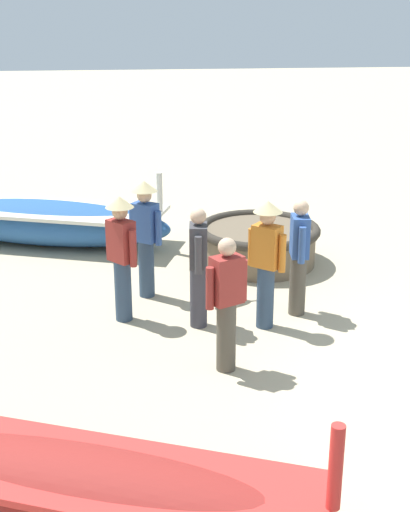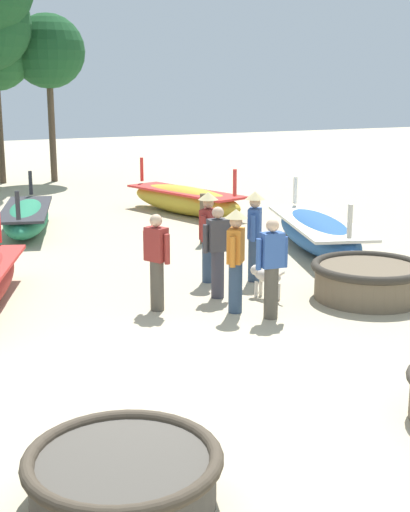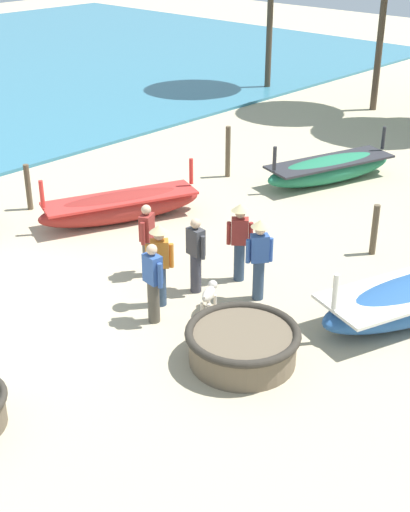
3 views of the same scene
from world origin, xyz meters
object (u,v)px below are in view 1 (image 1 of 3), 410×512
at_px(long_boat_green_hull, 86,495).
at_px(fisherman_by_coracle, 299,255).
at_px(fisherman_with_hat, 227,301).
at_px(fisherman_hauling, 198,265).
at_px(long_boat_red_hull, 45,221).
at_px(fisherman_standing_right, 121,251).
at_px(fisherman_crouching, 267,256).
at_px(coracle_front_right, 259,242).
at_px(fisherman_standing_left, 145,231).
at_px(dog, 220,277).

height_order(long_boat_green_hull, fisherman_by_coracle, fisherman_by_coracle).
bearing_deg(long_boat_green_hull, fisherman_with_hat, -29.60).
bearing_deg(fisherman_hauling, long_boat_green_hull, 161.34).
bearing_deg(fisherman_hauling, long_boat_red_hull, 31.73).
bearing_deg(fisherman_standing_right, fisherman_crouching, -103.27).
bearing_deg(long_boat_red_hull, fisherman_by_coracle, -133.61).
bearing_deg(coracle_front_right, long_boat_green_hull, 157.64).
relative_size(fisherman_by_coracle, fisherman_standing_left, 0.94).
xyz_separation_m(coracle_front_right, dog, (-1.53, 0.82, 0.03)).
xyz_separation_m(long_boat_green_hull, fisherman_standing_right, (4.04, -0.31, 0.58)).
bearing_deg(coracle_front_right, fisherman_standing_right, 132.12).
distance_m(fisherman_crouching, fisherman_standing_left, 1.89).
distance_m(long_boat_red_hull, fisherman_with_hat, 5.47).
distance_m(fisherman_hauling, dog, 0.94).
relative_size(long_boat_red_hull, dog, 7.27).
height_order(fisherman_by_coracle, dog, fisherman_by_coracle).
height_order(fisherman_by_coracle, fisherman_with_hat, same).
bearing_deg(fisherman_crouching, long_boat_red_hull, 39.34).
xyz_separation_m(coracle_front_right, fisherman_hauling, (-2.25, 1.20, 0.49)).
xyz_separation_m(long_boat_red_hull, long_boat_green_hull, (-7.41, -1.01, -0.00)).
height_order(fisherman_by_coracle, fisherman_crouching, fisherman_crouching).
bearing_deg(fisherman_by_coracle, fisherman_hauling, 99.69).
distance_m(long_boat_red_hull, fisherman_standing_right, 3.67).
distance_m(long_boat_green_hull, dog, 4.75).
distance_m(fisherman_by_coracle, fisherman_standing_left, 2.15).
height_order(long_boat_green_hull, fisherman_with_hat, fisherman_with_hat).
height_order(fisherman_by_coracle, fisherman_hauling, same).
height_order(long_boat_red_hull, fisherman_standing_left, fisherman_standing_left).
relative_size(fisherman_standing_left, dog, 2.61).
relative_size(coracle_front_right, fisherman_with_hat, 1.24).
xyz_separation_m(fisherman_standing_right, fisherman_standing_left, (0.78, -0.33, 0.00)).
bearing_deg(fisherman_by_coracle, dog, 63.15).
distance_m(fisherman_by_coracle, fisherman_crouching, 0.63).
height_order(fisherman_standing_left, dog, fisherman_standing_left).
bearing_deg(fisherman_hauling, fisherman_by_coracle, -80.31).
height_order(long_boat_red_hull, fisherman_hauling, fisherman_hauling).
xyz_separation_m(fisherman_hauling, fisherman_standing_left, (1.08, 0.62, 0.12)).
height_order(long_boat_green_hull, dog, long_boat_green_hull).
xyz_separation_m(fisherman_crouching, fisherman_standing_right, (0.42, 1.79, 0.00)).
height_order(fisherman_by_coracle, fisherman_standing_left, fisherman_standing_left).
relative_size(long_boat_red_hull, fisherman_standing_left, 2.79).
bearing_deg(long_boat_red_hull, coracle_front_right, -112.36).
bearing_deg(long_boat_green_hull, long_boat_red_hull, 7.76).
bearing_deg(long_boat_green_hull, fisherman_crouching, -30.18).
distance_m(long_boat_green_hull, fisherman_standing_left, 4.89).
xyz_separation_m(fisherman_by_coracle, dog, (0.49, 0.96, -0.46)).
bearing_deg(fisherman_standing_right, fisherman_standing_left, -23.08).
height_order(coracle_front_right, fisherman_standing_left, fisherman_standing_left).
relative_size(fisherman_standing_right, fisherman_standing_left, 1.00).
height_order(fisherman_by_coracle, fisherman_standing_right, fisherman_standing_right).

